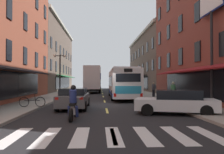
# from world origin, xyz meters

# --- Properties ---
(ground_plane) EXTENTS (34.80, 80.00, 0.10)m
(ground_plane) POSITION_xyz_m (0.00, 0.00, -0.05)
(ground_plane) COLOR black
(lane_centre_dashes) EXTENTS (0.14, 73.90, 0.01)m
(lane_centre_dashes) POSITION_xyz_m (0.00, -0.25, 0.00)
(lane_centre_dashes) COLOR #DBCC4C
(lane_centre_dashes) RESTS_ON ground
(crosswalk_near) EXTENTS (7.10, 2.80, 0.01)m
(crosswalk_near) POSITION_xyz_m (0.00, -10.00, 0.00)
(crosswalk_near) COLOR silver
(crosswalk_near) RESTS_ON ground
(sidewalk_left) EXTENTS (3.00, 80.00, 0.14)m
(sidewalk_left) POSITION_xyz_m (-5.90, 0.00, 0.07)
(sidewalk_left) COLOR #A39E93
(sidewalk_left) RESTS_ON ground
(sidewalk_right) EXTENTS (3.00, 80.00, 0.14)m
(sidewalk_right) POSITION_xyz_m (5.90, 0.00, 0.07)
(sidewalk_right) COLOR #A39E93
(sidewalk_right) RESTS_ON ground
(billboard_sign) EXTENTS (0.40, 3.22, 7.85)m
(billboard_sign) POSITION_xyz_m (7.05, -2.89, 6.22)
(billboard_sign) COLOR black
(billboard_sign) RESTS_ON sidewalk_right
(transit_bus) EXTENTS (2.78, 12.01, 3.09)m
(transit_bus) POSITION_xyz_m (1.99, 6.90, 1.63)
(transit_bus) COLOR silver
(transit_bus) RESTS_ON ground
(box_truck) EXTENTS (2.61, 7.98, 4.08)m
(box_truck) POSITION_xyz_m (-1.48, 18.03, 2.08)
(box_truck) COLOR white
(box_truck) RESTS_ON ground
(sedan_near) EXTENTS (1.95, 4.61, 1.36)m
(sedan_near) POSITION_xyz_m (-2.17, -2.29, 0.70)
(sedan_near) COLOR #515154
(sedan_near) RESTS_ON ground
(sedan_mid) EXTENTS (4.69, 2.98, 1.35)m
(sedan_mid) POSITION_xyz_m (3.78, -5.30, 0.69)
(sedan_mid) COLOR silver
(sedan_mid) RESTS_ON ground
(sedan_far) EXTENTS (1.97, 4.38, 1.38)m
(sedan_far) POSITION_xyz_m (-1.56, 26.29, 0.71)
(sedan_far) COLOR silver
(sedan_far) RESTS_ON ground
(motorcycle_rider) EXTENTS (0.62, 2.07, 1.66)m
(motorcycle_rider) POSITION_xyz_m (-1.72, -6.70, 0.71)
(motorcycle_rider) COLOR black
(motorcycle_rider) RESTS_ON ground
(bicycle_near) EXTENTS (1.71, 0.48, 0.91)m
(bicycle_near) POSITION_xyz_m (-4.89, -2.40, 0.50)
(bicycle_near) COLOR black
(bicycle_near) RESTS_ON sidewalk_left
(pedestrian_near) EXTENTS (0.41, 0.52, 1.58)m
(pedestrian_near) POSITION_xyz_m (5.45, 6.81, 0.97)
(pedestrian_near) COLOR black
(pedestrian_near) RESTS_ON sidewalk_right
(pedestrian_mid) EXTENTS (0.36, 0.36, 1.65)m
(pedestrian_mid) POSITION_xyz_m (5.29, -0.23, 0.98)
(pedestrian_mid) COLOR maroon
(pedestrian_mid) RESTS_ON sidewalk_right
(street_lamp_twin) EXTENTS (1.42, 0.32, 4.62)m
(street_lamp_twin) POSITION_xyz_m (-4.72, 7.12, 2.71)
(street_lamp_twin) COLOR black
(street_lamp_twin) RESTS_ON sidewalk_left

